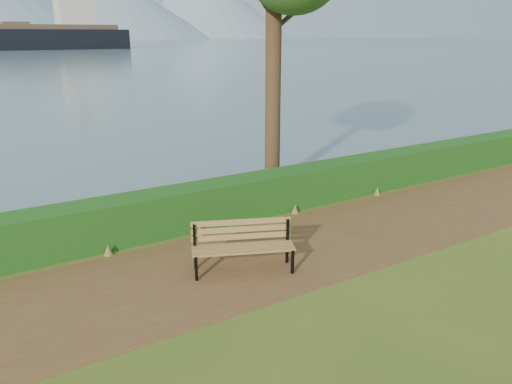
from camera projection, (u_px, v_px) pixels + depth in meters
ground at (291, 257)px, 10.35m from camera, size 140.00×140.00×0.00m
path at (282, 251)px, 10.59m from camera, size 40.00×3.40×0.01m
hedge at (230, 200)px, 12.30m from camera, size 32.00×0.85×1.00m
bench at (243, 242)px, 9.63m from camera, size 2.02×1.28×0.98m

